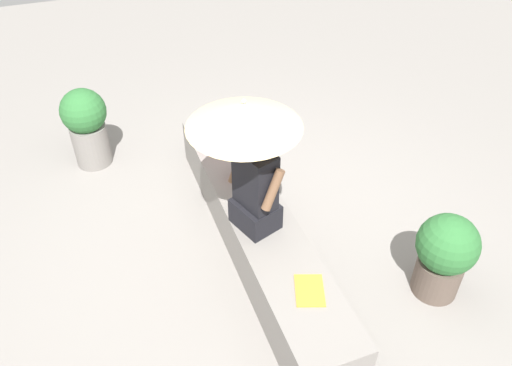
{
  "coord_description": "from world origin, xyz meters",
  "views": [
    {
      "loc": [
        2.91,
        -1.09,
        3.26
      ],
      "look_at": [
        0.08,
        -0.04,
        0.79
      ],
      "focal_mm": 35.7,
      "sensor_mm": 36.0,
      "label": 1
    }
  ],
  "objects_px": {
    "person_seated": "(255,186)",
    "handbag_black": "(215,136)",
    "magazine": "(310,290)",
    "planter_near": "(445,254)",
    "parasol": "(244,115)",
    "tote_bag_canvas": "(243,164)",
    "planter_far": "(86,124)"
  },
  "relations": [
    {
      "from": "handbag_black",
      "to": "magazine",
      "type": "xyz_separation_m",
      "value": [
        1.88,
        0.12,
        -0.13
      ]
    },
    {
      "from": "person_seated",
      "to": "planter_near",
      "type": "relative_size",
      "value": 1.2
    },
    {
      "from": "magazine",
      "to": "handbag_black",
      "type": "bearing_deg",
      "value": -156.5
    },
    {
      "from": "handbag_black",
      "to": "magazine",
      "type": "height_order",
      "value": "handbag_black"
    },
    {
      "from": "magazine",
      "to": "planter_near",
      "type": "bearing_deg",
      "value": 109.37
    },
    {
      "from": "handbag_black",
      "to": "magazine",
      "type": "bearing_deg",
      "value": 3.52
    },
    {
      "from": "handbag_black",
      "to": "planter_far",
      "type": "height_order",
      "value": "planter_far"
    },
    {
      "from": "tote_bag_canvas",
      "to": "planter_far",
      "type": "xyz_separation_m",
      "value": [
        -1.33,
        -1.22,
        -0.12
      ]
    },
    {
      "from": "parasol",
      "to": "tote_bag_canvas",
      "type": "height_order",
      "value": "parasol"
    },
    {
      "from": "person_seated",
      "to": "handbag_black",
      "type": "distance_m",
      "value": 1.14
    },
    {
      "from": "parasol",
      "to": "magazine",
      "type": "bearing_deg",
      "value": 13.09
    },
    {
      "from": "parasol",
      "to": "planter_near",
      "type": "distance_m",
      "value": 1.86
    },
    {
      "from": "magazine",
      "to": "planter_near",
      "type": "xyz_separation_m",
      "value": [
        0.01,
        1.12,
        -0.04
      ]
    },
    {
      "from": "magazine",
      "to": "planter_far",
      "type": "bearing_deg",
      "value": -135.47
    },
    {
      "from": "parasol",
      "to": "planter_far",
      "type": "bearing_deg",
      "value": -151.11
    },
    {
      "from": "magazine",
      "to": "parasol",
      "type": "bearing_deg",
      "value": -146.94
    },
    {
      "from": "tote_bag_canvas",
      "to": "planter_near",
      "type": "relative_size",
      "value": 0.39
    },
    {
      "from": "person_seated",
      "to": "planter_near",
      "type": "height_order",
      "value": "person_seated"
    },
    {
      "from": "person_seated",
      "to": "parasol",
      "type": "relative_size",
      "value": 0.8
    },
    {
      "from": "parasol",
      "to": "magazine",
      "type": "relative_size",
      "value": 4.02
    },
    {
      "from": "magazine",
      "to": "planter_far",
      "type": "relative_size",
      "value": 0.33
    },
    {
      "from": "tote_bag_canvas",
      "to": "magazine",
      "type": "distance_m",
      "value": 1.37
    },
    {
      "from": "person_seated",
      "to": "planter_far",
      "type": "bearing_deg",
      "value": -150.09
    },
    {
      "from": "person_seated",
      "to": "handbag_black",
      "type": "relative_size",
      "value": 3.15
    },
    {
      "from": "parasol",
      "to": "planter_far",
      "type": "xyz_separation_m",
      "value": [
        -1.89,
        -1.04,
        -0.98
      ]
    },
    {
      "from": "person_seated",
      "to": "handbag_black",
      "type": "bearing_deg",
      "value": 179.79
    },
    {
      "from": "tote_bag_canvas",
      "to": "person_seated",
      "type": "bearing_deg",
      "value": -10.18
    },
    {
      "from": "person_seated",
      "to": "planter_near",
      "type": "bearing_deg",
      "value": 58.11
    },
    {
      "from": "parasol",
      "to": "planter_near",
      "type": "xyz_separation_m",
      "value": [
        0.81,
        1.31,
        -1.03
      ]
    },
    {
      "from": "tote_bag_canvas",
      "to": "magazine",
      "type": "xyz_separation_m",
      "value": [
        1.37,
        0.01,
        -0.14
      ]
    },
    {
      "from": "parasol",
      "to": "tote_bag_canvas",
      "type": "xyz_separation_m",
      "value": [
        -0.57,
        0.18,
        -0.86
      ]
    },
    {
      "from": "parasol",
      "to": "tote_bag_canvas",
      "type": "relative_size",
      "value": 3.88
    }
  ]
}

